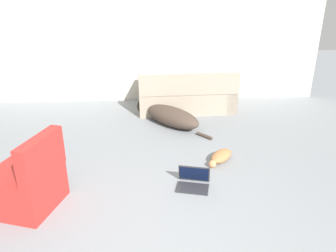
{
  "coord_description": "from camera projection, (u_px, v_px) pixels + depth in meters",
  "views": [
    {
      "loc": [
        0.08,
        -1.84,
        2.07
      ],
      "look_at": [
        0.3,
        1.87,
        0.51
      ],
      "focal_mm": 35.0,
      "sensor_mm": 36.0,
      "label": 1
    }
  ],
  "objects": [
    {
      "name": "wall_back",
      "position": [
        143.0,
        31.0,
        6.15
      ],
      "size": [
        6.86,
        0.06,
        2.7
      ],
      "color": "silver",
      "rests_on": "ground_plane"
    },
    {
      "name": "couch",
      "position": [
        186.0,
        96.0,
        6.04
      ],
      "size": [
        1.77,
        1.0,
        0.74
      ],
      "rotation": [
        0.0,
        0.0,
        3.19
      ],
      "color": "tan",
      "rests_on": "ground_plane"
    },
    {
      "name": "dog",
      "position": [
        167.0,
        114.0,
        5.43
      ],
      "size": [
        1.21,
        1.35,
        0.32
      ],
      "rotation": [
        0.0,
        0.0,
        2.29
      ],
      "color": "#4C3D33",
      "rests_on": "ground_plane"
    },
    {
      "name": "cat",
      "position": [
        221.0,
        157.0,
        4.25
      ],
      "size": [
        0.42,
        0.48,
        0.13
      ],
      "rotation": [
        0.0,
        0.0,
        4.01
      ],
      "color": "#BC7A47",
      "rests_on": "ground_plane"
    },
    {
      "name": "laptop_open",
      "position": [
        193.0,
        180.0,
        3.72
      ],
      "size": [
        0.41,
        0.36,
        0.22
      ],
      "rotation": [
        0.0,
        0.0,
        -0.25
      ],
      "color": "#2D2D33",
      "rests_on": "ground_plane"
    },
    {
      "name": "side_chair",
      "position": [
        27.0,
        184.0,
        3.29
      ],
      "size": [
        0.79,
        0.78,
        0.8
      ],
      "rotation": [
        0.0,
        0.0,
        4.41
      ],
      "color": "#B72D28",
      "rests_on": "ground_plane"
    }
  ]
}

